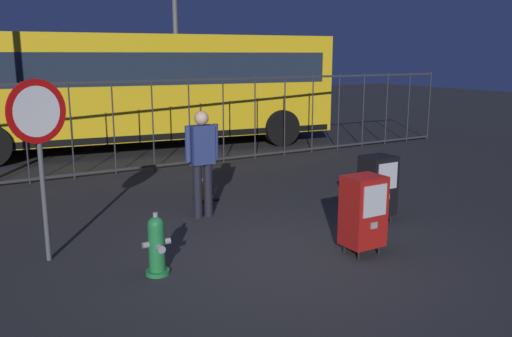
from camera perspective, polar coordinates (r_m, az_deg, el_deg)
ground_plane at (r=6.82m, az=3.01°, el=-9.52°), size 60.00×60.00×0.00m
fire_hydrant at (r=6.33m, az=-10.52°, el=-8.06°), size 0.33×0.32×0.75m
newspaper_box_primary at (r=6.92m, az=11.34°, el=-4.44°), size 0.48×0.42×1.02m
newspaper_box_secondary at (r=8.29m, az=12.81°, el=-1.75°), size 0.48×0.42×1.02m
stop_sign at (r=6.83m, az=-22.12°, el=3.56°), size 0.71×0.31×2.23m
pedestrian at (r=8.28m, az=-5.74°, el=1.15°), size 0.55×0.22×1.67m
traffic_cone at (r=9.43m, az=-5.37°, el=-1.78°), size 0.36×0.36×0.53m
fence_barrier at (r=11.72m, az=-12.88°, el=4.46°), size 18.03×0.04×2.00m
bus_near at (r=14.85m, az=-12.41°, el=8.70°), size 10.73×3.79×3.00m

